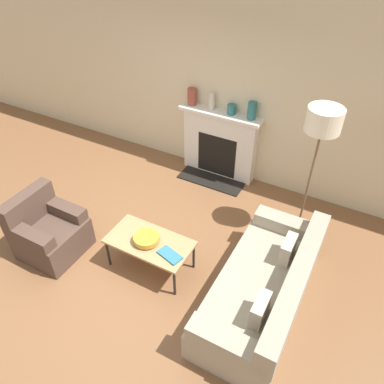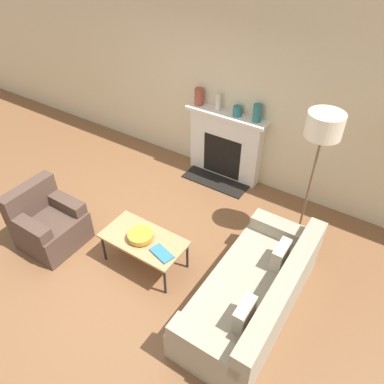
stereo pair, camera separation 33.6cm
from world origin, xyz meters
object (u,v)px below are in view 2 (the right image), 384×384
coffee_table (144,240)px  book (162,253)px  mantel_vase_left (199,97)px  armchair_near (48,223)px  bowl (141,235)px  couch (255,293)px  mantel_vase_right (257,113)px  mantel_vase_center_right (237,111)px  fireplace (225,146)px  mantel_vase_center_left (218,102)px  floor_lamp (322,135)px

coffee_table → book: book is taller
mantel_vase_left → armchair_near: bearing=-104.4°
bowl → couch: bearing=5.9°
couch → bowl: (-1.48, -0.15, 0.22)m
mantel_vase_left → mantel_vase_right: 1.00m
mantel_vase_left → mantel_vase_right: mantel_vase_left is taller
mantel_vase_center_right → armchair_near: bearing=-117.1°
couch → book: couch is taller
fireplace → book: 2.39m
mantel_vase_center_right → couch: bearing=-56.4°
armchair_near → mantel_vase_center_left: (1.03, 2.66, 0.96)m
fireplace → armchair_near: size_ratio=1.58×
bowl → mantel_vase_left: bearing=105.1°
floor_lamp → mantel_vase_center_right: (-1.43, 0.71, -0.39)m
mantel_vase_right → mantel_vase_center_left: bearing=180.0°
couch → coffee_table: 1.47m
mantel_vase_left → coffee_table: bearing=-74.2°
book → mantel_vase_center_left: 2.58m
book → mantel_vase_right: (0.01, 2.36, 0.81)m
armchair_near → mantel_vase_center_right: (1.36, 2.66, 0.90)m
coffee_table → mantel_vase_right: bearing=81.2°
coffee_table → mantel_vase_center_right: 2.42m
coffee_table → book: size_ratio=3.24×
couch → coffee_table: bearing=-84.7°
armchair_near → floor_lamp: 3.64m
mantel_vase_center_right → coffee_table: bearing=-90.8°
fireplace → mantel_vase_center_left: 0.74m
couch → armchair_near: 2.83m
coffee_table → book: (0.34, -0.08, 0.05)m
mantel_vase_center_right → mantel_vase_right: 0.32m
coffee_table → mantel_vase_right: 2.46m
bowl → floor_lamp: 2.44m
book → mantel_vase_center_right: 2.50m
mantel_vase_center_left → book: bearing=-74.8°
book → mantel_vase_center_right: (-0.31, 2.36, 0.75)m
couch → floor_lamp: (0.01, 1.43, 1.33)m
couch → armchair_near: bearing=-79.4°
couch → mantel_vase_right: size_ratio=7.84×
floor_lamp → mantel_vase_right: 1.36m
bowl → mantel_vase_left: 2.50m
coffee_table → fireplace: bearing=93.4°
fireplace → bowl: size_ratio=4.22×
book → mantel_vase_center_left: size_ratio=1.19×
couch → mantel_vase_center_left: bearing=-140.6°
couch → floor_lamp: bearing=179.7°
coffee_table → mantel_vase_center_right: mantel_vase_center_right is taller
bowl → book: (0.36, -0.06, -0.04)m
fireplace → armchair_near: bearing=-114.3°
fireplace → couch: bearing=-53.3°
armchair_near → coffee_table: 1.39m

